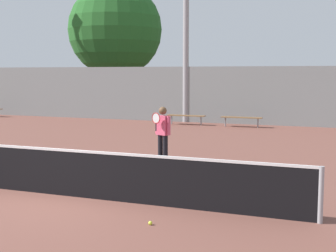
{
  "coord_description": "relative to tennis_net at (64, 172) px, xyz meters",
  "views": [
    {
      "loc": [
        5.45,
        -8.21,
        2.57
      ],
      "look_at": [
        0.3,
        5.33,
        0.92
      ],
      "focal_mm": 50.0,
      "sensor_mm": 36.0,
      "label": 1
    }
  ],
  "objects": [
    {
      "name": "tennis_net",
      "position": [
        0.0,
        0.0,
        0.0
      ],
      "size": [
        10.33,
        0.09,
        0.99
      ],
      "color": "#99999E",
      "rests_on": "ground_plane"
    },
    {
      "name": "ground_plane",
      "position": [
        0.0,
        0.0,
        -0.51
      ],
      "size": [
        100.0,
        100.0,
        0.0
      ],
      "primitive_type": "plane",
      "color": "brown"
    },
    {
      "name": "bench_adjacent_court",
      "position": [
        -1.94,
        13.75,
        -0.07
      ],
      "size": [
        1.93,
        0.4,
        0.48
      ],
      "color": "brown",
      "rests_on": "ground_plane"
    },
    {
      "name": "tennis_ball",
      "position": [
        2.43,
        -1.12,
        -0.47
      ],
      "size": [
        0.07,
        0.07,
        0.07
      ],
      "color": "#D1E038",
      "rests_on": "ground_plane"
    },
    {
      "name": "tree_dark_dense",
      "position": [
        -9.35,
        20.63,
        4.96
      ],
      "size": [
        6.35,
        6.35,
        8.65
      ],
      "color": "brown",
      "rests_on": "ground_plane"
    },
    {
      "name": "tennis_player",
      "position": [
        0.59,
        4.12,
        0.41
      ],
      "size": [
        0.53,
        0.49,
        1.61
      ],
      "rotation": [
        0.0,
        0.0,
        -0.39
      ],
      "color": "black",
      "rests_on": "ground_plane"
    },
    {
      "name": "back_fence",
      "position": [
        0.0,
        15.03,
        0.94
      ],
      "size": [
        35.7,
        0.06,
        2.9
      ],
      "color": "gray",
      "rests_on": "ground_plane"
    },
    {
      "name": "bench_by_gate",
      "position": [
        0.84,
        13.75,
        -0.07
      ],
      "size": [
        1.96,
        0.4,
        0.48
      ],
      "color": "brown",
      "rests_on": "ground_plane"
    },
    {
      "name": "light_pole_far_right",
      "position": [
        -2.41,
        15.07,
        5.32
      ],
      "size": [
        0.9,
        0.6,
        10.5
      ],
      "color": "#939399",
      "rests_on": "ground_plane"
    }
  ]
}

